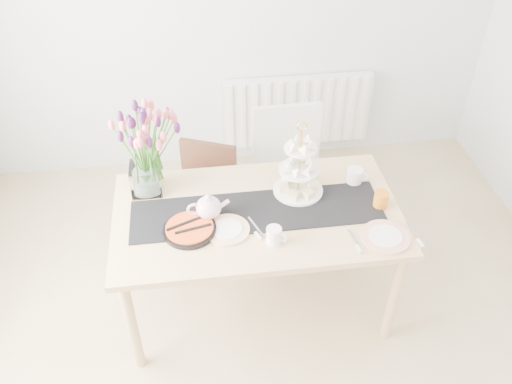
{
  "coord_description": "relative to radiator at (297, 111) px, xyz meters",
  "views": [
    {
      "loc": [
        -0.35,
        -1.58,
        2.76
      ],
      "look_at": [
        -0.06,
        0.61,
        0.94
      ],
      "focal_mm": 38.0,
      "sensor_mm": 36.0,
      "label": 1
    }
  ],
  "objects": [
    {
      "name": "room_shell",
      "position": [
        -0.5,
        -2.19,
        0.85
      ],
      "size": [
        4.5,
        4.5,
        4.5
      ],
      "color": "tan",
      "rests_on": "ground"
    },
    {
      "name": "radiator",
      "position": [
        0.0,
        0.0,
        0.0
      ],
      "size": [
        1.2,
        0.08,
        0.6
      ],
      "primitive_type": "cube",
      "color": "white",
      "rests_on": "room_shell"
    },
    {
      "name": "dining_table",
      "position": [
        -0.54,
        -1.53,
        0.22
      ],
      "size": [
        1.6,
        0.9,
        0.75
      ],
      "color": "tan",
      "rests_on": "ground"
    },
    {
      "name": "chair_brown",
      "position": [
        -0.81,
        -0.94,
        -0.01
      ],
      "size": [
        0.51,
        0.51,
        0.77
      ],
      "rotation": [
        0.0,
        0.0,
        -0.4
      ],
      "color": "#361B13",
      "rests_on": "ground"
    },
    {
      "name": "chair_white",
      "position": [
        -0.23,
        -0.86,
        0.11
      ],
      "size": [
        0.48,
        0.48,
        0.95
      ],
      "rotation": [
        0.0,
        0.0,
        0.04
      ],
      "color": "silver",
      "rests_on": "ground"
    },
    {
      "name": "table_runner",
      "position": [
        -0.54,
        -1.53,
        0.3
      ],
      "size": [
        1.4,
        0.35,
        0.01
      ],
      "primitive_type": "cube",
      "color": "black",
      "rests_on": "dining_table"
    },
    {
      "name": "tulip_vase",
      "position": [
        -1.15,
        -1.25,
        0.65
      ],
      "size": [
        0.64,
        0.64,
        0.54
      ],
      "rotation": [
        0.0,
        0.0,
        -0.12
      ],
      "color": "silver",
      "rests_on": "dining_table"
    },
    {
      "name": "cake_stand",
      "position": [
        -0.28,
        -1.38,
        0.42
      ],
      "size": [
        0.29,
        0.29,
        0.42
      ],
      "rotation": [
        0.0,
        0.0,
        -0.28
      ],
      "color": "gold",
      "rests_on": "dining_table"
    },
    {
      "name": "teapot",
      "position": [
        -0.81,
        -1.54,
        0.37
      ],
      "size": [
        0.23,
        0.19,
        0.15
      ],
      "primitive_type": null,
      "rotation": [
        0.0,
        0.0,
        0.05
      ],
      "color": "white",
      "rests_on": "dining_table"
    },
    {
      "name": "cream_jug",
      "position": [
        0.06,
        -1.34,
        0.35
      ],
      "size": [
        0.12,
        0.12,
        0.09
      ],
      "primitive_type": "cylinder",
      "rotation": [
        0.0,
        0.0,
        -0.41
      ],
      "color": "white",
      "rests_on": "dining_table"
    },
    {
      "name": "tart_tin",
      "position": [
        -0.92,
        -1.64,
        0.32
      ],
      "size": [
        0.29,
        0.29,
        0.03
      ],
      "rotation": [
        0.0,
        0.0,
        -0.03
      ],
      "color": "black",
      "rests_on": "dining_table"
    },
    {
      "name": "mug_white",
      "position": [
        -0.49,
        -1.78,
        0.35
      ],
      "size": [
        0.11,
        0.11,
        0.1
      ],
      "primitive_type": "cylinder",
      "rotation": [
        0.0,
        0.0,
        -0.52
      ],
      "color": "white",
      "rests_on": "dining_table"
    },
    {
      "name": "mug_orange",
      "position": [
        0.15,
        -1.57,
        0.35
      ],
      "size": [
        0.12,
        0.12,
        0.1
      ],
      "primitive_type": "cylinder",
      "rotation": [
        0.0,
        0.0,
        0.74
      ],
      "color": "orange",
      "rests_on": "dining_table"
    },
    {
      "name": "plate_left",
      "position": [
        -0.72,
        -1.66,
        0.31
      ],
      "size": [
        0.32,
        0.32,
        0.01
      ],
      "primitive_type": "cylinder",
      "rotation": [
        0.0,
        0.0,
        0.36
      ],
      "color": "white",
      "rests_on": "dining_table"
    },
    {
      "name": "plate_right",
      "position": [
        0.1,
        -1.82,
        0.31
      ],
      "size": [
        0.3,
        0.3,
        0.01
      ],
      "primitive_type": "cylinder",
      "rotation": [
        0.0,
        0.0,
        0.15
      ],
      "color": "white",
      "rests_on": "dining_table"
    }
  ]
}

